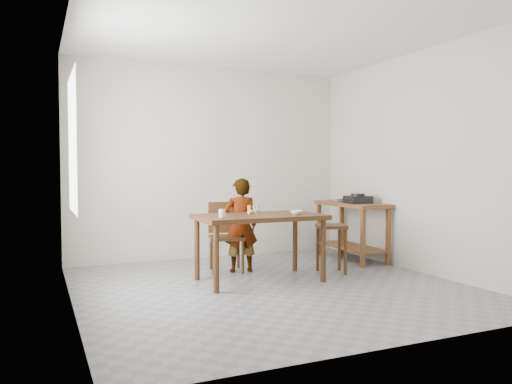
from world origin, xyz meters
name	(u,v)px	position (x,y,z in m)	size (l,w,h in m)	color
floor	(271,288)	(0.00, 0.00, -0.02)	(4.00, 4.00, 0.04)	slate
ceiling	(271,30)	(0.00, 0.00, 2.72)	(4.00, 4.00, 0.04)	white
wall_back	(210,163)	(0.00, 2.02, 1.35)	(4.00, 0.04, 2.70)	beige
wall_front	(398,156)	(0.00, -2.02, 1.35)	(4.00, 0.04, 2.70)	beige
wall_left	(68,159)	(-2.02, 0.00, 1.35)	(0.04, 4.00, 2.70)	beige
wall_right	(420,162)	(2.02, 0.00, 1.35)	(0.04, 4.00, 2.70)	beige
window_pane	(72,143)	(-1.97, 0.20, 1.50)	(0.02, 1.10, 1.30)	white
dining_table	(260,248)	(0.00, 0.30, 0.38)	(1.40, 0.80, 0.75)	#3F2410
prep_counter	(351,231)	(1.72, 1.00, 0.40)	(0.50, 1.20, 0.80)	brown
child	(241,225)	(0.00, 0.87, 0.57)	(0.42, 0.28, 1.15)	silver
dining_chair	(226,237)	(-0.16, 0.94, 0.42)	(0.41, 0.41, 0.85)	#3F2410
stool	(331,249)	(0.97, 0.35, 0.29)	(0.33, 0.33, 0.59)	#3F2410
glass_tumbler	(222,213)	(-0.49, 0.18, 0.79)	(0.07, 0.07, 0.09)	silver
small_bowl	(297,212)	(0.40, 0.17, 0.77)	(0.14, 0.14, 0.04)	silver
banana	(254,211)	(0.00, 0.47, 0.78)	(0.19, 0.13, 0.07)	#FFE957
serving_bowl	(338,199)	(1.67, 1.26, 0.83)	(0.22, 0.22, 0.05)	silver
gas_burner	(358,199)	(1.70, 0.83, 0.85)	(0.30, 0.30, 0.10)	black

